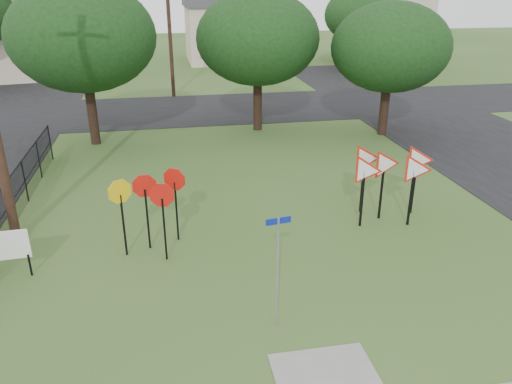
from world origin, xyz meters
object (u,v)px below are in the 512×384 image
Objects in this scene: yield_sign_cluster at (389,168)px; street_name_sign at (278,265)px; stop_sign_cluster at (151,195)px; info_board at (7,247)px.

street_name_sign is at bearing -134.63° from yield_sign_cluster.
stop_sign_cluster is at bearing -174.20° from yield_sign_cluster.
street_name_sign is 7.05m from info_board.
yield_sign_cluster is at bearing 5.80° from stop_sign_cluster.
street_name_sign is at bearing -56.15° from stop_sign_cluster.
stop_sign_cluster is 0.75× the size of yield_sign_cluster.
street_name_sign is 2.00× the size of info_board.
street_name_sign is at bearing -26.82° from info_board.
street_name_sign is 4.74m from stop_sign_cluster.
info_board is (-10.88, -1.50, -0.86)m from yield_sign_cluster.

